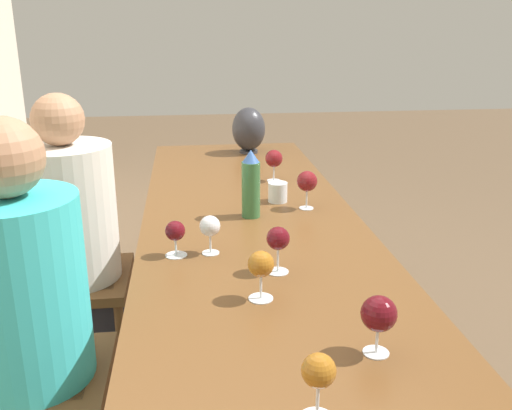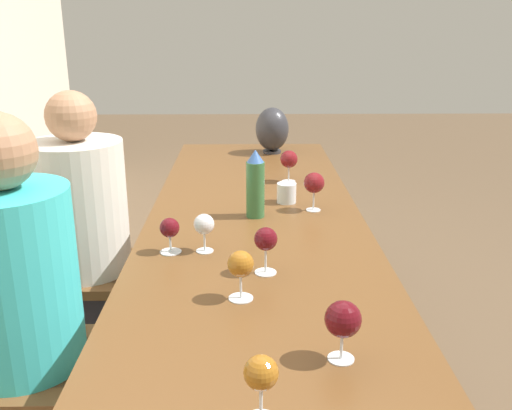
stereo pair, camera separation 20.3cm
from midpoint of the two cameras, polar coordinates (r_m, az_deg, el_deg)
The scene contains 17 objects.
ground_plane at distance 2.51m, azimuth 2.38°, elevation -17.31°, with size 14.00×14.00×0.00m, color brown.
dining_table at distance 2.19m, azimuth 2.60°, elevation -3.21°, with size 2.76×0.83×0.72m.
water_bottle at distance 2.18m, azimuth 2.66°, elevation 2.01°, with size 0.07×0.07×0.26m.
water_tumbler at distance 2.38m, azimuth 5.52°, elevation 1.17°, with size 0.08×0.08×0.08m.
vase at distance 3.25m, azimuth 3.43°, elevation 7.53°, with size 0.19×0.19×0.26m.
wine_glass_0 at distance 1.70m, azimuth 4.41°, elevation -3.61°, with size 0.07×0.07×0.15m.
wine_glass_1 at distance 1.31m, azimuth 13.19°, elevation -11.25°, with size 0.08×0.08×0.14m.
wine_glass_2 at distance 2.67m, azimuth 5.50°, elevation 4.50°, with size 0.08×0.08×0.15m.
wine_glass_3 at distance 1.54m, azimuth 2.23°, elevation -6.11°, with size 0.07×0.07×0.14m.
wine_glass_4 at distance 2.27m, azimuth 8.39°, elevation 2.12°, with size 0.08×0.08×0.16m.
wine_glass_5 at distance 1.10m, azimuth 6.01°, elevation -16.75°, with size 0.07×0.07×0.14m.
wine_glass_6 at distance 1.85m, azimuth -2.11°, elevation -2.08°, with size 0.07×0.07×0.13m.
wine_glass_7 at distance 1.86m, azimuth -5.56°, elevation -2.47°, with size 0.07×0.07×0.12m.
chair_near at distance 1.93m, azimuth -21.25°, elevation -13.52°, with size 0.44×0.44×0.90m.
chair_far at distance 2.51m, azimuth -16.04°, elevation -5.39°, with size 0.44×0.44×0.90m.
person_near at distance 1.82m, azimuth -19.29°, elevation -9.30°, with size 0.36×0.36×1.22m.
person_far at distance 2.43m, azimuth -14.38°, elevation -2.27°, with size 0.38×0.38×1.19m.
Camera 2 is at (-2.04, 0.03, 1.46)m, focal length 40.00 mm.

